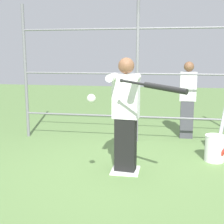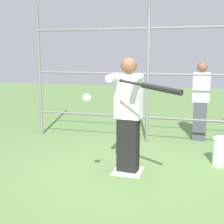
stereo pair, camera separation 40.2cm
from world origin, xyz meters
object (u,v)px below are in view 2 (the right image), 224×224
bystander_behind_fence (201,100)px  softball_in_flight (87,98)px  batter (128,112)px  baseball_bat_swinging (156,87)px

bystander_behind_fence → softball_in_flight: bearing=67.8°
batter → bystander_behind_fence: (-0.97, -2.06, -0.08)m
softball_in_flight → bystander_behind_fence: 3.27m
batter → bystander_behind_fence: size_ratio=1.06×
softball_in_flight → baseball_bat_swinging: bearing=-162.9°
batter → softball_in_flight: size_ratio=17.05×
baseball_bat_swinging → bystander_behind_fence: 2.87m
softball_in_flight → bystander_behind_fence: (-1.23, -3.01, -0.40)m
baseball_bat_swinging → batter: bearing=-56.5°
batter → softball_in_flight: bearing=74.6°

